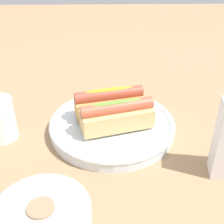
{
  "coord_description": "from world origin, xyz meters",
  "views": [
    {
      "loc": [
        0.02,
        0.55,
        0.4
      ],
      "look_at": [
        0.01,
        -0.0,
        0.05
      ],
      "focal_mm": 48.81,
      "sensor_mm": 36.0,
      "label": 1
    }
  ],
  "objects": [
    {
      "name": "ground_plane",
      "position": [
        0.0,
        0.0,
        0.0
      ],
      "size": [
        2.4,
        2.4,
        0.0
      ],
      "primitive_type": "plane",
      "color": "#9E7A56"
    },
    {
      "name": "serving_bowl",
      "position": [
        0.01,
        -0.0,
        0.02
      ],
      "size": [
        0.27,
        0.27,
        0.03
      ],
      "color": "silver",
      "rests_on": "ground_plane"
    },
    {
      "name": "hotdog_front",
      "position": [
        0.02,
        -0.03,
        0.06
      ],
      "size": [
        0.16,
        0.08,
        0.06
      ],
      "color": "tan",
      "rests_on": "serving_bowl"
    },
    {
      "name": "hotdog_back",
      "position": [
        0.0,
        0.02,
        0.06
      ],
      "size": [
        0.16,
        0.09,
        0.06
      ],
      "color": "#DBB270",
      "rests_on": "serving_bowl"
    }
  ]
}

